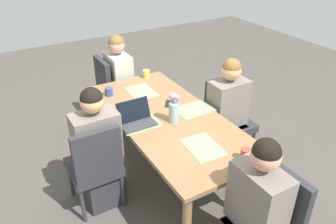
{
  "coord_description": "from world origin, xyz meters",
  "views": [
    {
      "loc": [
        -2.38,
        1.38,
        2.37
      ],
      "look_at": [
        0.0,
        0.0,
        0.79
      ],
      "focal_mm": 35.82,
      "sensor_mm": 36.0,
      "label": 1
    }
  ],
  "objects_px": {
    "person_far_left_near": "(99,155)",
    "person_head_right_left_mid": "(120,86)",
    "person_head_left_left_far": "(255,217)",
    "person_near_right_near": "(227,117)",
    "coffee_mug_near_right": "(245,154)",
    "coffee_mug_centre_left": "(146,74)",
    "chair_near_right_near": "(226,115)",
    "laptop_far_left_near": "(136,119)",
    "flower_vase": "(174,108)",
    "dining_table": "(168,123)",
    "chair_head_right_left_mid": "(113,88)",
    "chair_head_left_left_far": "(268,221)",
    "phone_black": "(169,104)",
    "chair_far_left_near": "(95,164)",
    "coffee_mug_near_left": "(109,92)"
  },
  "relations": [
    {
      "from": "laptop_far_left_near",
      "to": "chair_head_left_left_far",
      "type": "bearing_deg",
      "value": -163.26
    },
    {
      "from": "person_far_left_near",
      "to": "phone_black",
      "type": "height_order",
      "value": "person_far_left_near"
    },
    {
      "from": "chair_head_left_left_far",
      "to": "chair_near_right_near",
      "type": "xyz_separation_m",
      "value": [
        1.33,
        -0.69,
        0.0
      ]
    },
    {
      "from": "coffee_mug_centre_left",
      "to": "phone_black",
      "type": "relative_size",
      "value": 0.64
    },
    {
      "from": "chair_near_right_near",
      "to": "person_near_right_near",
      "type": "xyz_separation_m",
      "value": [
        -0.07,
        0.06,
        0.03
      ]
    },
    {
      "from": "chair_head_left_left_far",
      "to": "person_far_left_near",
      "type": "bearing_deg",
      "value": 30.84
    },
    {
      "from": "person_far_left_near",
      "to": "chair_head_left_left_far",
      "type": "relative_size",
      "value": 1.33
    },
    {
      "from": "person_head_right_left_mid",
      "to": "flower_vase",
      "type": "distance_m",
      "value": 1.42
    },
    {
      "from": "chair_head_left_left_far",
      "to": "person_head_left_left_far",
      "type": "distance_m",
      "value": 0.1
    },
    {
      "from": "person_far_left_near",
      "to": "chair_head_right_left_mid",
      "type": "xyz_separation_m",
      "value": [
        1.29,
        -0.65,
        -0.03
      ]
    },
    {
      "from": "chair_head_left_left_far",
      "to": "person_head_left_left_far",
      "type": "xyz_separation_m",
      "value": [
        0.06,
        0.07,
        0.03
      ]
    },
    {
      "from": "chair_head_left_left_far",
      "to": "coffee_mug_near_right",
      "type": "height_order",
      "value": "chair_head_left_left_far"
    },
    {
      "from": "dining_table",
      "to": "person_far_left_near",
      "type": "distance_m",
      "value": 0.72
    },
    {
      "from": "person_head_left_left_far",
      "to": "coffee_mug_near_right",
      "type": "relative_size",
      "value": 12.66
    },
    {
      "from": "person_near_right_near",
      "to": "person_head_left_left_far",
      "type": "bearing_deg",
      "value": 149.42
    },
    {
      "from": "dining_table",
      "to": "person_head_left_left_far",
      "type": "height_order",
      "value": "person_head_left_left_far"
    },
    {
      "from": "person_far_left_near",
      "to": "person_head_right_left_mid",
      "type": "bearing_deg",
      "value": -30.55
    },
    {
      "from": "chair_head_left_left_far",
      "to": "phone_black",
      "type": "relative_size",
      "value": 6.0
    },
    {
      "from": "dining_table",
      "to": "chair_far_left_near",
      "type": "xyz_separation_m",
      "value": [
        -0.04,
        0.76,
        -0.16
      ]
    },
    {
      "from": "dining_table",
      "to": "phone_black",
      "type": "relative_size",
      "value": 13.44
    },
    {
      "from": "chair_far_left_near",
      "to": "chair_head_left_left_far",
      "type": "distance_m",
      "value": 1.5
    },
    {
      "from": "person_head_right_left_mid",
      "to": "coffee_mug_centre_left",
      "type": "bearing_deg",
      "value": -149.66
    },
    {
      "from": "dining_table",
      "to": "person_far_left_near",
      "type": "xyz_separation_m",
      "value": [
        0.03,
        0.7,
        -0.13
      ]
    },
    {
      "from": "person_far_left_near",
      "to": "chair_far_left_near",
      "type": "bearing_deg",
      "value": 141.24
    },
    {
      "from": "person_head_left_left_far",
      "to": "person_near_right_near",
      "type": "height_order",
      "value": "same"
    },
    {
      "from": "person_head_left_left_far",
      "to": "coffee_mug_centre_left",
      "type": "bearing_deg",
      "value": -6.0
    },
    {
      "from": "dining_table",
      "to": "chair_head_right_left_mid",
      "type": "height_order",
      "value": "chair_head_right_left_mid"
    },
    {
      "from": "person_near_right_near",
      "to": "coffee_mug_near_right",
      "type": "bearing_deg",
      "value": 148.15
    },
    {
      "from": "chair_near_right_near",
      "to": "coffee_mug_near_left",
      "type": "distance_m",
      "value": 1.31
    },
    {
      "from": "person_head_right_left_mid",
      "to": "coffee_mug_near_left",
      "type": "relative_size",
      "value": 13.95
    },
    {
      "from": "chair_near_right_near",
      "to": "chair_head_left_left_far",
      "type": "bearing_deg",
      "value": 152.52
    },
    {
      "from": "chair_far_left_near",
      "to": "chair_near_right_near",
      "type": "relative_size",
      "value": 1.0
    },
    {
      "from": "person_head_right_left_mid",
      "to": "person_head_left_left_far",
      "type": "height_order",
      "value": "same"
    },
    {
      "from": "chair_far_left_near",
      "to": "person_far_left_near",
      "type": "relative_size",
      "value": 0.75
    },
    {
      "from": "chair_far_left_near",
      "to": "coffee_mug_near_right",
      "type": "bearing_deg",
      "value": -130.9
    },
    {
      "from": "chair_far_left_near",
      "to": "chair_near_right_near",
      "type": "distance_m",
      "value": 1.54
    },
    {
      "from": "chair_head_right_left_mid",
      "to": "chair_near_right_near",
      "type": "distance_m",
      "value": 1.52
    },
    {
      "from": "coffee_mug_centre_left",
      "to": "person_near_right_near",
      "type": "bearing_deg",
      "value": -152.78
    },
    {
      "from": "coffee_mug_centre_left",
      "to": "coffee_mug_near_left",
      "type": "bearing_deg",
      "value": 110.78
    },
    {
      "from": "dining_table",
      "to": "chair_head_right_left_mid",
      "type": "xyz_separation_m",
      "value": [
        1.33,
        0.05,
        -0.16
      ]
    },
    {
      "from": "chair_far_left_near",
      "to": "chair_head_right_left_mid",
      "type": "distance_m",
      "value": 1.54
    },
    {
      "from": "chair_head_right_left_mid",
      "to": "laptop_far_left_near",
      "type": "height_order",
      "value": "laptop_far_left_near"
    },
    {
      "from": "dining_table",
      "to": "phone_black",
      "type": "distance_m",
      "value": 0.27
    },
    {
      "from": "coffee_mug_near_right",
      "to": "person_head_left_left_far",
      "type": "bearing_deg",
      "value": 152.58
    },
    {
      "from": "chair_head_left_left_far",
      "to": "person_head_left_left_far",
      "type": "height_order",
      "value": "person_head_left_left_far"
    },
    {
      "from": "chair_far_left_near",
      "to": "phone_black",
      "type": "height_order",
      "value": "chair_far_left_near"
    },
    {
      "from": "chair_head_right_left_mid",
      "to": "flower_vase",
      "type": "relative_size",
      "value": 2.99
    },
    {
      "from": "person_head_right_left_mid",
      "to": "coffee_mug_centre_left",
      "type": "height_order",
      "value": "person_head_right_left_mid"
    },
    {
      "from": "chair_near_right_near",
      "to": "laptop_far_left_near",
      "type": "bearing_deg",
      "value": 90.6
    },
    {
      "from": "flower_vase",
      "to": "chair_head_right_left_mid",
      "type": "bearing_deg",
      "value": 2.06
    }
  ]
}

